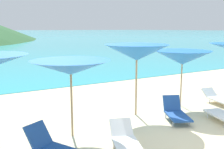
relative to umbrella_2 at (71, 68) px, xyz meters
The scene contains 8 objects.
ground_plane 8.75m from the umbrella_2, 73.34° to the left, with size 50.00×100.00×0.30m, color beige.
umbrella_2 is the anchor object (origin of this frame).
umbrella_3 2.59m from the umbrella_2, 12.81° to the left, with size 2.10×2.10×2.38m.
umbrella_4 4.62m from the umbrella_2, ahead, with size 2.25×2.25×2.09m.
lounge_chair_2 2.37m from the umbrella_2, 64.22° to the right, with size 1.10×1.75×0.57m.
lounge_chair_6 2.10m from the umbrella_2, 128.08° to the right, with size 1.17×1.53×0.77m.
lounge_chair_7 3.71m from the umbrella_2, ahead, with size 1.09×1.44×0.69m.
lounge_chair_8 6.22m from the umbrella_2, ahead, with size 0.81×1.68×0.50m.
Camera 1 is at (-4.89, -4.55, 2.89)m, focal length 41.95 mm.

